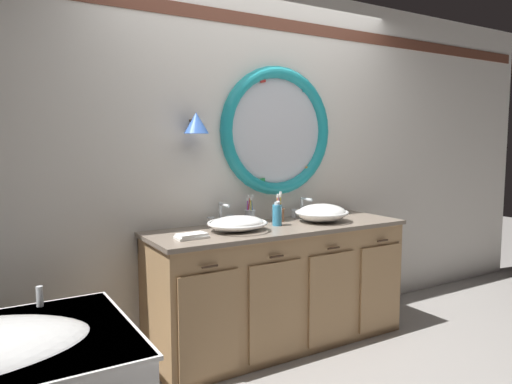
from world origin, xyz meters
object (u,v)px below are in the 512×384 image
at_px(soap_dispenser, 277,215).
at_px(folded_hand_towel, 192,236).
at_px(sink_basin_left, 237,223).
at_px(toothbrush_holder_left, 250,215).
at_px(toothbrush_holder_right, 279,214).
at_px(sink_basin_right, 322,213).

xyz_separation_m(soap_dispenser, folded_hand_towel, (-0.70, -0.10, -0.06)).
height_order(sink_basin_left, folded_hand_towel, sink_basin_left).
bearing_deg(soap_dispenser, folded_hand_towel, -171.64).
relative_size(toothbrush_holder_left, folded_hand_towel, 1.04).
height_order(soap_dispenser, folded_hand_towel, soap_dispenser).
relative_size(toothbrush_holder_left, toothbrush_holder_right, 0.92).
bearing_deg(toothbrush_holder_left, sink_basin_left, -134.87).
xyz_separation_m(sink_basin_right, toothbrush_holder_right, (-0.26, 0.18, -0.01)).
bearing_deg(toothbrush_holder_right, toothbrush_holder_left, 163.89).
bearing_deg(folded_hand_towel, toothbrush_holder_left, 27.33).
height_order(sink_basin_left, toothbrush_holder_left, toothbrush_holder_left).
relative_size(sink_basin_left, toothbrush_holder_left, 1.97).
bearing_deg(sink_basin_right, folded_hand_towel, -176.35).
bearing_deg(toothbrush_holder_right, soap_dispenser, -128.03).
relative_size(sink_basin_right, folded_hand_towel, 2.01).
bearing_deg(sink_basin_right, toothbrush_holder_left, 153.23).
relative_size(sink_basin_right, soap_dispenser, 2.22).
bearing_deg(sink_basin_left, sink_basin_right, 0.00).
bearing_deg(toothbrush_holder_left, toothbrush_holder_right, -16.11).
xyz_separation_m(sink_basin_left, sink_basin_right, (0.72, 0.00, 0.02)).
height_order(toothbrush_holder_left, toothbrush_holder_right, toothbrush_holder_right).
xyz_separation_m(toothbrush_holder_right, folded_hand_towel, (-0.81, -0.25, -0.04)).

